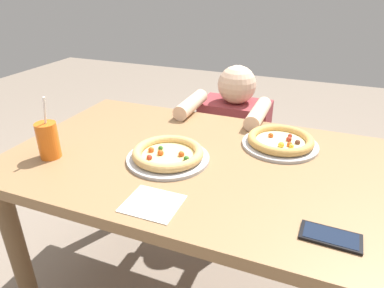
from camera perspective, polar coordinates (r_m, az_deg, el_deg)
The scene contains 7 objects.
dining_table at distance 1.31m, azimuth 0.54°, elevation -6.20°, with size 1.36×0.86×0.75m.
pizza_near at distance 1.23m, azimuth -4.02°, elevation -1.78°, with size 0.30×0.30×0.04m.
pizza_far at distance 1.37m, azimuth 14.46°, elevation 0.43°, with size 0.29×0.29×0.04m.
drink_cup_colored at distance 1.33m, azimuth -22.78°, elevation 0.60°, with size 0.08×0.08×0.23m.
paper_napkin at distance 1.02m, azimuth -6.56°, elevation -9.79°, with size 0.16×0.14×0.00m, color white.
cell_phone at distance 0.97m, azimuth 22.02°, elevation -14.07°, with size 0.15×0.08×0.01m.
diner_seated at distance 1.97m, azimuth 6.72°, elevation -1.69°, with size 0.40×0.52×0.94m.
Camera 1 is at (0.40, -1.03, 1.35)m, focal length 32.12 mm.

